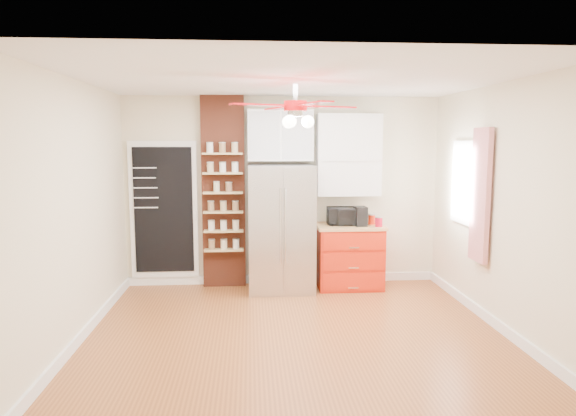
{
  "coord_description": "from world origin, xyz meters",
  "views": [
    {
      "loc": [
        -0.48,
        -5.36,
        2.07
      ],
      "look_at": [
        -0.01,
        0.9,
        1.25
      ],
      "focal_mm": 32.0,
      "sensor_mm": 36.0,
      "label": 1
    }
  ],
  "objects": [
    {
      "name": "window",
      "position": [
        2.23,
        0.9,
        1.55
      ],
      "size": [
        0.04,
        0.75,
        1.05
      ],
      "primitive_type": "cube",
      "color": "white",
      "rests_on": "wall_right"
    },
    {
      "name": "brick_pillar",
      "position": [
        -0.85,
        1.92,
        1.35
      ],
      "size": [
        0.6,
        0.16,
        2.7
      ],
      "primitive_type": "cube",
      "color": "brown",
      "rests_on": "floor"
    },
    {
      "name": "fridge",
      "position": [
        -0.05,
        1.63,
        0.88
      ],
      "size": [
        0.9,
        0.7,
        1.75
      ],
      "primitive_type": "cube",
      "color": "#AFAFB4",
      "rests_on": "floor"
    },
    {
      "name": "red_cabinet",
      "position": [
        0.92,
        1.68,
        0.45
      ],
      "size": [
        0.94,
        0.64,
        0.9
      ],
      "color": "red",
      "rests_on": "floor"
    },
    {
      "name": "canister_left",
      "position": [
        1.29,
        1.51,
        0.96
      ],
      "size": [
        0.1,
        0.1,
        0.13
      ],
      "primitive_type": "cylinder",
      "rotation": [
        0.0,
        0.0,
        -0.04
      ],
      "color": "#AD0921",
      "rests_on": "red_cabinet"
    },
    {
      "name": "wall_right",
      "position": [
        2.25,
        0.0,
        1.35
      ],
      "size": [
        0.02,
        4.0,
        2.7
      ],
      "primitive_type": "cube",
      "color": "beige",
      "rests_on": "floor"
    },
    {
      "name": "pantry_jar_beans",
      "position": [
        -0.77,
        1.79,
        1.43
      ],
      "size": [
        0.11,
        0.11,
        0.12
      ],
      "primitive_type": "cylinder",
      "rotation": [
        0.0,
        0.0,
        0.23
      ],
      "color": "#866044",
      "rests_on": "brick_pillar"
    },
    {
      "name": "wall_back",
      "position": [
        0.0,
        2.0,
        1.35
      ],
      "size": [
        4.5,
        0.02,
        2.7
      ],
      "primitive_type": "cube",
      "color": "beige",
      "rests_on": "floor"
    },
    {
      "name": "ceiling",
      "position": [
        0.0,
        0.0,
        2.7
      ],
      "size": [
        4.5,
        4.5,
        0.0
      ],
      "primitive_type": "plane",
      "color": "white",
      "rests_on": "wall_back"
    },
    {
      "name": "toaster_oven",
      "position": [
        0.83,
        1.7,
        1.02
      ],
      "size": [
        0.45,
        0.3,
        0.25
      ],
      "primitive_type": "imported",
      "rotation": [
        0.0,
        0.0,
        0.0
      ],
      "color": "black",
      "rests_on": "red_cabinet"
    },
    {
      "name": "upper_shelf_unit",
      "position": [
        0.92,
        1.85,
        1.88
      ],
      "size": [
        0.9,
        0.3,
        1.15
      ],
      "primitive_type": "cube",
      "color": "white",
      "rests_on": "wall_back"
    },
    {
      "name": "coffee_maker",
      "position": [
        1.05,
        1.59,
        1.03
      ],
      "size": [
        0.18,
        0.21,
        0.27
      ],
      "primitive_type": "cube",
      "rotation": [
        0.0,
        0.0,
        0.11
      ],
      "color": "black",
      "rests_on": "red_cabinet"
    },
    {
      "name": "curtain",
      "position": [
        2.18,
        0.35,
        1.45
      ],
      "size": [
        0.06,
        0.4,
        1.55
      ],
      "primitive_type": "cube",
      "color": "red",
      "rests_on": "wall_right"
    },
    {
      "name": "canister_right",
      "position": [
        1.24,
        1.71,
        0.97
      ],
      "size": [
        0.11,
        0.11,
        0.13
      ],
      "primitive_type": "cylinder",
      "rotation": [
        0.0,
        0.0,
        0.15
      ],
      "color": "red",
      "rests_on": "red_cabinet"
    },
    {
      "name": "wall_front",
      "position": [
        0.0,
        -2.0,
        1.35
      ],
      "size": [
        4.5,
        0.02,
        2.7
      ],
      "primitive_type": "cube",
      "color": "beige",
      "rests_on": "floor"
    },
    {
      "name": "floor",
      "position": [
        0.0,
        0.0,
        0.0
      ],
      "size": [
        4.5,
        4.5,
        0.0
      ],
      "primitive_type": "plane",
      "color": "#945325",
      "rests_on": "ground"
    },
    {
      "name": "wall_left",
      "position": [
        -2.25,
        0.0,
        1.35
      ],
      "size": [
        0.02,
        4.0,
        2.7
      ],
      "primitive_type": "cube",
      "color": "beige",
      "rests_on": "floor"
    },
    {
      "name": "chalkboard",
      "position": [
        -1.7,
        1.96,
        1.1
      ],
      "size": [
        0.95,
        0.05,
        1.95
      ],
      "color": "white",
      "rests_on": "wall_back"
    },
    {
      "name": "pantry_jar_oats",
      "position": [
        -0.94,
        1.76,
        1.44
      ],
      "size": [
        0.09,
        0.09,
        0.13
      ],
      "primitive_type": "cylinder",
      "rotation": [
        0.0,
        0.0,
        0.06
      ],
      "color": "#C0B993",
      "rests_on": "brick_pillar"
    },
    {
      "name": "ceiling_fan",
      "position": [
        0.0,
        0.0,
        2.42
      ],
      "size": [
        1.4,
        1.4,
        0.44
      ],
      "color": "silver",
      "rests_on": "ceiling"
    },
    {
      "name": "upper_glass_cabinet",
      "position": [
        -0.05,
        1.82,
        2.15
      ],
      "size": [
        0.9,
        0.35,
        0.7
      ],
      "primitive_type": "cube",
      "color": "white",
      "rests_on": "wall_back"
    }
  ]
}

